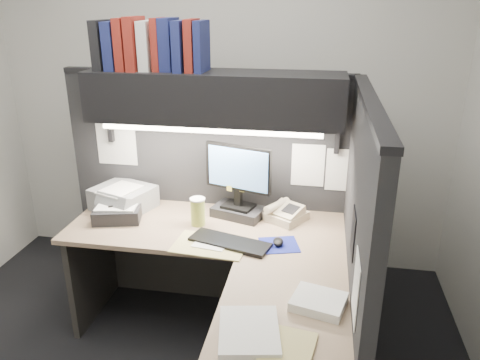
# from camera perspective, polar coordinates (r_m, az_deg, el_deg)

# --- Properties ---
(wall_back) EXTENTS (3.50, 0.04, 2.70)m
(wall_back) POSITION_cam_1_polar(r_m,az_deg,el_deg) (3.62, -2.37, 10.04)
(wall_back) COLOR silver
(wall_back) RESTS_ON floor
(partition_back) EXTENTS (1.90, 0.06, 1.60)m
(partition_back) POSITION_cam_1_polar(r_m,az_deg,el_deg) (3.24, -3.84, -1.50)
(partition_back) COLOR black
(partition_back) RESTS_ON floor
(partition_right) EXTENTS (0.06, 1.50, 1.60)m
(partition_right) POSITION_cam_1_polar(r_m,az_deg,el_deg) (2.50, 13.83, -9.45)
(partition_right) COLOR black
(partition_right) RESTS_ON floor
(desk) EXTENTS (1.70, 1.53, 0.73)m
(desk) POSITION_cam_1_polar(r_m,az_deg,el_deg) (2.56, 0.26, -17.56)
(desk) COLOR #91735C
(desk) RESTS_ON floor
(overhead_shelf) EXTENTS (1.55, 0.34, 0.30)m
(overhead_shelf) POSITION_cam_1_polar(r_m,az_deg,el_deg) (2.85, -3.16, 10.07)
(overhead_shelf) COLOR black
(overhead_shelf) RESTS_ON partition_back
(task_light_tube) EXTENTS (1.32, 0.04, 0.04)m
(task_light_tube) POSITION_cam_1_polar(r_m,az_deg,el_deg) (2.76, -3.74, 6.05)
(task_light_tube) COLOR white
(task_light_tube) RESTS_ON overhead_shelf
(monitor) EXTENTS (0.43, 0.28, 0.48)m
(monitor) POSITION_cam_1_polar(r_m,az_deg,el_deg) (2.97, -0.22, -1.09)
(monitor) COLOR black
(monitor) RESTS_ON desk
(keyboard) EXTENTS (0.49, 0.28, 0.02)m
(keyboard) POSITION_cam_1_polar(r_m,az_deg,el_deg) (2.71, -1.26, -7.61)
(keyboard) COLOR black
(keyboard) RESTS_ON desk
(mousepad) EXTENTS (0.26, 0.25, 0.00)m
(mousepad) POSITION_cam_1_polar(r_m,az_deg,el_deg) (2.71, 4.78, -7.89)
(mousepad) COLOR navy
(mousepad) RESTS_ON desk
(mouse) EXTENTS (0.07, 0.10, 0.03)m
(mouse) POSITION_cam_1_polar(r_m,az_deg,el_deg) (2.71, 4.67, -7.49)
(mouse) COLOR black
(mouse) RESTS_ON mousepad
(telephone) EXTENTS (0.30, 0.30, 0.09)m
(telephone) POSITION_cam_1_polar(r_m,az_deg,el_deg) (3.00, 5.68, -4.10)
(telephone) COLOR #C3B596
(telephone) RESTS_ON desk
(coffee_cup) EXTENTS (0.11, 0.11, 0.17)m
(coffee_cup) POSITION_cam_1_polar(r_m,az_deg,el_deg) (2.92, -5.16, -3.94)
(coffee_cup) COLOR #CED354
(coffee_cup) RESTS_ON desk
(printer) EXTENTS (0.45, 0.42, 0.15)m
(printer) POSITION_cam_1_polar(r_m,az_deg,el_deg) (3.24, -14.01, -2.12)
(printer) COLOR gray
(printer) RESTS_ON desk
(notebook_stack) EXTENTS (0.34, 0.30, 0.09)m
(notebook_stack) POSITION_cam_1_polar(r_m,az_deg,el_deg) (3.10, -14.62, -3.84)
(notebook_stack) COLOR black
(notebook_stack) RESTS_ON desk
(open_folder) EXTENTS (0.43, 0.30, 0.01)m
(open_folder) POSITION_cam_1_polar(r_m,az_deg,el_deg) (2.70, -3.65, -7.92)
(open_folder) COLOR tan
(open_folder) RESTS_ON desk
(paper_stack_a) EXTENTS (0.28, 0.25, 0.04)m
(paper_stack_a) POSITION_cam_1_polar(r_m,az_deg,el_deg) (2.24, 9.56, -14.43)
(paper_stack_a) COLOR white
(paper_stack_a) RESTS_ON desk
(paper_stack_b) EXTENTS (0.30, 0.35, 0.03)m
(paper_stack_b) POSITION_cam_1_polar(r_m,az_deg,el_deg) (2.06, 1.11, -17.97)
(paper_stack_b) COLOR white
(paper_stack_b) RESTS_ON desk
(manila_stack) EXTENTS (0.24, 0.29, 0.01)m
(manila_stack) POSITION_cam_1_polar(r_m,az_deg,el_deg) (2.00, 5.82, -19.87)
(manila_stack) COLOR tan
(manila_stack) RESTS_ON desk
(binder_row) EXTENTS (0.66, 0.26, 0.31)m
(binder_row) POSITION_cam_1_polar(r_m,az_deg,el_deg) (2.91, -10.86, 15.86)
(binder_row) COLOR black
(binder_row) RESTS_ON overhead_shelf
(pinned_papers) EXTENTS (1.76, 1.31, 0.51)m
(pinned_papers) POSITION_cam_1_polar(r_m,az_deg,el_deg) (2.74, 2.19, -0.06)
(pinned_papers) COLOR white
(pinned_papers) RESTS_ON partition_back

